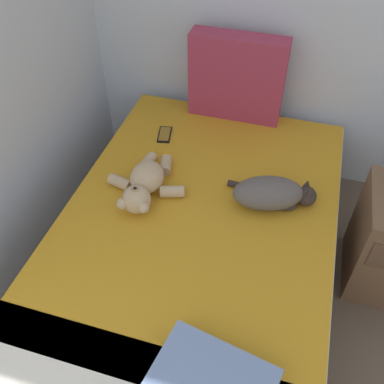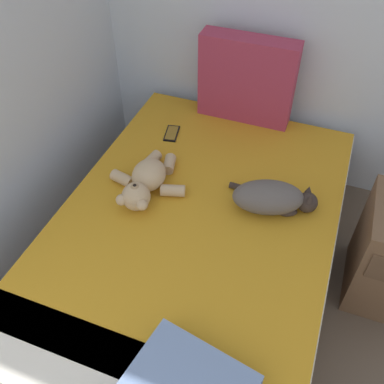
{
  "view_description": "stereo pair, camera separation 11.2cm",
  "coord_description": "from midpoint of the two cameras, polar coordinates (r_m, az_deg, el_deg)",
  "views": [
    {
      "loc": [
        1.32,
        1.4,
        2.0
      ],
      "look_at": [
        0.9,
        2.82,
        0.54
      ],
      "focal_mm": 39.94,
      "sensor_mm": 36.0,
      "label": 1
    },
    {
      "loc": [
        1.42,
        1.44,
        2.0
      ],
      "look_at": [
        0.9,
        2.82,
        0.54
      ],
      "focal_mm": 39.94,
      "sensor_mm": 36.0,
      "label": 2
    }
  ],
  "objects": [
    {
      "name": "teddy_bear",
      "position": [
        2.13,
        -7.89,
        1.02
      ],
      "size": [
        0.41,
        0.46,
        0.15
      ],
      "color": "tan",
      "rests_on": "bed"
    },
    {
      "name": "cat",
      "position": [
        2.08,
        9.09,
        -0.24
      ],
      "size": [
        0.44,
        0.28,
        0.15
      ],
      "color": "#59514C",
      "rests_on": "bed"
    },
    {
      "name": "bed",
      "position": [
        2.23,
        -0.73,
        -7.5
      ],
      "size": [
        1.34,
        1.95,
        0.48
      ],
      "color": "brown",
      "rests_on": "ground_plane"
    },
    {
      "name": "cell_phone",
      "position": [
        2.52,
        -4.96,
        7.64
      ],
      "size": [
        0.1,
        0.16,
        0.01
      ],
      "color": "black",
      "rests_on": "bed"
    },
    {
      "name": "patterned_cushion",
      "position": [
        2.56,
        4.7,
        14.93
      ],
      "size": [
        0.55,
        0.14,
        0.5
      ],
      "color": "#A5334C",
      "rests_on": "bed"
    }
  ]
}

